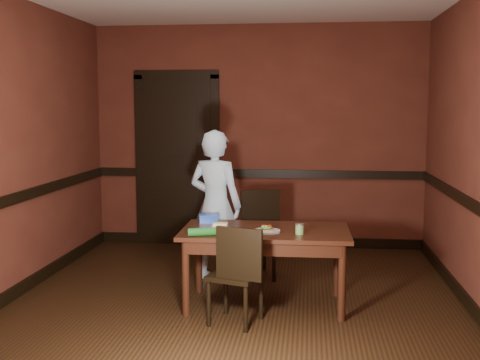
% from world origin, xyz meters
% --- Properties ---
extents(floor, '(4.00, 4.50, 0.01)m').
position_xyz_m(floor, '(0.00, 0.00, 0.00)').
color(floor, black).
rests_on(floor, ground).
extents(wall_back, '(4.00, 0.02, 2.70)m').
position_xyz_m(wall_back, '(0.00, 2.25, 1.35)').
color(wall_back, '#542519').
rests_on(wall_back, ground).
extents(wall_front, '(4.00, 0.02, 2.70)m').
position_xyz_m(wall_front, '(0.00, -2.25, 1.35)').
color(wall_front, '#542519').
rests_on(wall_front, ground).
extents(wall_left, '(0.02, 4.50, 2.70)m').
position_xyz_m(wall_left, '(-2.00, 0.00, 1.35)').
color(wall_left, '#542519').
rests_on(wall_left, ground).
extents(wall_right, '(0.02, 4.50, 2.70)m').
position_xyz_m(wall_right, '(2.00, 0.00, 1.35)').
color(wall_right, '#542519').
rests_on(wall_right, ground).
extents(dado_back, '(4.00, 0.03, 0.10)m').
position_xyz_m(dado_back, '(0.00, 2.23, 0.90)').
color(dado_back, black).
rests_on(dado_back, ground).
extents(dado_left, '(0.03, 4.50, 0.10)m').
position_xyz_m(dado_left, '(-1.99, 0.00, 0.90)').
color(dado_left, black).
rests_on(dado_left, ground).
extents(dado_right, '(0.03, 4.50, 0.10)m').
position_xyz_m(dado_right, '(1.99, 0.00, 0.90)').
color(dado_right, black).
rests_on(dado_right, ground).
extents(baseboard_back, '(4.00, 0.03, 0.12)m').
position_xyz_m(baseboard_back, '(0.00, 2.23, 0.06)').
color(baseboard_back, black).
rests_on(baseboard_back, ground).
extents(baseboard_left, '(0.03, 4.50, 0.12)m').
position_xyz_m(baseboard_left, '(-1.99, 0.00, 0.06)').
color(baseboard_left, black).
rests_on(baseboard_left, ground).
extents(baseboard_right, '(0.03, 4.50, 0.12)m').
position_xyz_m(baseboard_right, '(1.99, 0.00, 0.06)').
color(baseboard_right, black).
rests_on(baseboard_right, ground).
extents(door, '(1.05, 0.07, 2.20)m').
position_xyz_m(door, '(-1.00, 2.22, 1.09)').
color(door, black).
rests_on(door, ground).
extents(dining_table, '(1.44, 0.83, 0.67)m').
position_xyz_m(dining_table, '(0.26, -0.01, 0.34)').
color(dining_table, black).
rests_on(dining_table, floor).
extents(chair_far, '(0.52, 0.52, 0.87)m').
position_xyz_m(chair_far, '(0.07, 0.81, 0.44)').
color(chair_far, black).
rests_on(chair_far, floor).
extents(chair_near, '(0.47, 0.47, 0.81)m').
position_xyz_m(chair_near, '(0.06, -0.46, 0.40)').
color(chair_near, black).
rests_on(chair_near, floor).
extents(person, '(0.63, 0.50, 1.49)m').
position_xyz_m(person, '(-0.29, 0.74, 0.75)').
color(person, silver).
rests_on(person, floor).
extents(sandwich_plate, '(0.23, 0.23, 0.06)m').
position_xyz_m(sandwich_plate, '(0.28, -0.12, 0.69)').
color(sandwich_plate, silver).
rests_on(sandwich_plate, dining_table).
extents(sauce_jar, '(0.07, 0.07, 0.09)m').
position_xyz_m(sauce_jar, '(0.56, -0.17, 0.71)').
color(sauce_jar, '#5C823F').
rests_on(sauce_jar, dining_table).
extents(cheese_saucer, '(0.16, 0.16, 0.05)m').
position_xyz_m(cheese_saucer, '(-0.13, -0.02, 0.69)').
color(cheese_saucer, silver).
rests_on(cheese_saucer, dining_table).
extents(food_tub, '(0.20, 0.15, 0.07)m').
position_xyz_m(food_tub, '(-0.27, 0.25, 0.71)').
color(food_tub, blue).
rests_on(food_tub, dining_table).
extents(wrapped_veg, '(0.25, 0.14, 0.07)m').
position_xyz_m(wrapped_veg, '(-0.23, -0.32, 0.70)').
color(wrapped_veg, '#185319').
rests_on(wrapped_veg, dining_table).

